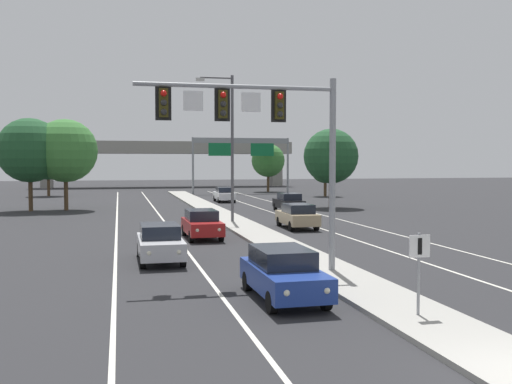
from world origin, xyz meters
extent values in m
cube|color=#9E9B93|center=(0.00, 18.00, 0.07)|extent=(2.40, 110.00, 0.15)
cube|color=silver|center=(-4.70, 25.00, 0.00)|extent=(0.14, 100.00, 0.01)
cube|color=silver|center=(4.70, 25.00, 0.00)|extent=(0.14, 100.00, 0.01)
cube|color=silver|center=(-8.00, 25.00, 0.00)|extent=(0.14, 100.00, 0.01)
cube|color=silver|center=(8.00, 25.00, 0.00)|extent=(0.14, 100.00, 0.01)
cylinder|color=gray|center=(0.02, 11.39, 3.75)|extent=(0.24, 0.24, 7.20)
cylinder|color=gray|center=(-3.65, 11.39, 6.95)|extent=(7.34, 0.16, 0.16)
cube|color=black|center=(-2.07, 11.43, 6.30)|extent=(0.56, 0.06, 1.20)
cube|color=#38330F|center=(-2.07, 11.39, 6.30)|extent=(0.32, 0.32, 1.00)
sphere|color=red|center=(-2.07, 11.22, 6.62)|extent=(0.22, 0.22, 0.22)
sphere|color=#282828|center=(-2.07, 11.22, 6.30)|extent=(0.22, 0.22, 0.22)
sphere|color=#282828|center=(-2.07, 11.22, 5.98)|extent=(0.22, 0.22, 0.22)
cube|color=black|center=(-4.17, 11.43, 6.30)|extent=(0.56, 0.06, 1.20)
cube|color=#38330F|center=(-4.17, 11.39, 6.30)|extent=(0.32, 0.32, 1.00)
sphere|color=red|center=(-4.17, 11.22, 6.62)|extent=(0.22, 0.22, 0.22)
sphere|color=#282828|center=(-4.17, 11.22, 6.30)|extent=(0.22, 0.22, 0.22)
sphere|color=#282828|center=(-4.17, 11.22, 5.98)|extent=(0.22, 0.22, 0.22)
cube|color=black|center=(-6.27, 11.43, 6.30)|extent=(0.56, 0.06, 1.20)
cube|color=#38330F|center=(-6.27, 11.39, 6.30)|extent=(0.32, 0.32, 1.00)
sphere|color=red|center=(-6.27, 11.22, 6.62)|extent=(0.22, 0.22, 0.22)
sphere|color=#282828|center=(-6.27, 11.22, 6.30)|extent=(0.22, 0.22, 0.22)
sphere|color=#282828|center=(-6.27, 11.22, 5.98)|extent=(0.22, 0.22, 0.22)
cube|color=white|center=(-3.12, 11.37, 6.40)|extent=(0.70, 0.04, 0.70)
cube|color=white|center=(-5.22, 11.37, 6.40)|extent=(0.70, 0.04, 0.70)
cylinder|color=gray|center=(-0.05, 4.65, 1.25)|extent=(0.08, 0.08, 2.20)
cube|color=white|center=(-0.05, 4.62, 2.00)|extent=(0.60, 0.03, 0.60)
cube|color=black|center=(-0.05, 4.60, 2.00)|extent=(0.12, 0.01, 0.44)
cylinder|color=#4C4C51|center=(-0.20, 30.22, 5.15)|extent=(0.20, 0.20, 10.00)
cylinder|color=#4C4C51|center=(-1.30, 30.22, 9.95)|extent=(2.20, 0.12, 0.12)
cube|color=#B7B7B2|center=(-2.40, 30.22, 9.80)|extent=(0.56, 0.28, 0.20)
cube|color=navy|center=(-2.91, 7.72, 0.67)|extent=(1.86, 4.42, 0.70)
cube|color=black|center=(-2.92, 7.94, 1.30)|extent=(1.62, 2.40, 0.56)
sphere|color=#EAE5C6|center=(-2.31, 5.54, 0.72)|extent=(0.18, 0.18, 0.18)
sphere|color=#EAE5C6|center=(-3.46, 5.53, 0.72)|extent=(0.18, 0.18, 0.18)
cylinder|color=black|center=(-2.09, 6.23, 0.32)|extent=(0.23, 0.64, 0.64)
cylinder|color=black|center=(-3.69, 6.21, 0.32)|extent=(0.23, 0.64, 0.64)
cylinder|color=black|center=(-2.13, 9.23, 0.32)|extent=(0.23, 0.64, 0.64)
cylinder|color=black|center=(-3.73, 9.21, 0.32)|extent=(0.23, 0.64, 0.64)
cube|color=#B7B7BC|center=(-6.14, 15.55, 0.67)|extent=(1.81, 4.40, 0.70)
cube|color=black|center=(-6.14, 15.77, 1.30)|extent=(1.59, 2.38, 0.56)
sphere|color=#EAE5C6|center=(-5.56, 13.37, 0.72)|extent=(0.18, 0.18, 0.18)
sphere|color=#EAE5C6|center=(-6.71, 13.37, 0.72)|extent=(0.18, 0.18, 0.18)
cylinder|color=black|center=(-5.34, 14.05, 0.32)|extent=(0.22, 0.64, 0.64)
cylinder|color=black|center=(-6.94, 14.05, 0.32)|extent=(0.22, 0.64, 0.64)
cylinder|color=black|center=(-5.34, 17.05, 0.32)|extent=(0.22, 0.64, 0.64)
cylinder|color=black|center=(-6.94, 17.05, 0.32)|extent=(0.22, 0.64, 0.64)
cube|color=maroon|center=(-3.36, 22.68, 0.67)|extent=(1.86, 4.42, 0.70)
cube|color=black|center=(-3.37, 22.90, 1.30)|extent=(1.61, 2.40, 0.56)
sphere|color=#EAE5C6|center=(-2.76, 20.51, 0.72)|extent=(0.18, 0.18, 0.18)
sphere|color=#EAE5C6|center=(-3.91, 20.50, 0.72)|extent=(0.18, 0.18, 0.18)
cylinder|color=black|center=(-2.55, 21.19, 0.32)|extent=(0.23, 0.64, 0.64)
cylinder|color=black|center=(-4.15, 21.17, 0.32)|extent=(0.23, 0.64, 0.64)
cylinder|color=black|center=(-2.58, 24.19, 0.32)|extent=(0.23, 0.64, 0.64)
cylinder|color=black|center=(-4.18, 24.17, 0.32)|extent=(0.23, 0.64, 0.64)
cube|color=tan|center=(3.23, 26.21, 0.67)|extent=(1.90, 4.44, 0.70)
cube|color=black|center=(3.22, 25.99, 1.30)|extent=(1.64, 2.41, 0.56)
sphere|color=#EAE5C6|center=(2.70, 28.41, 0.72)|extent=(0.18, 0.18, 0.18)
sphere|color=#EAE5C6|center=(3.85, 28.38, 0.72)|extent=(0.18, 0.18, 0.18)
cylinder|color=black|center=(2.46, 27.73, 0.32)|extent=(0.23, 0.64, 0.64)
cylinder|color=black|center=(4.06, 27.70, 0.32)|extent=(0.23, 0.64, 0.64)
cylinder|color=black|center=(2.39, 24.73, 0.32)|extent=(0.23, 0.64, 0.64)
cylinder|color=black|center=(3.99, 24.70, 0.32)|extent=(0.23, 0.64, 0.64)
cube|color=black|center=(6.30, 38.64, 0.67)|extent=(1.91, 4.44, 0.70)
cube|color=black|center=(6.30, 38.42, 1.30)|extent=(1.64, 2.41, 0.56)
sphere|color=#EAE5C6|center=(5.78, 40.84, 0.72)|extent=(0.18, 0.18, 0.18)
sphere|color=#EAE5C6|center=(6.93, 40.81, 0.72)|extent=(0.18, 0.18, 0.18)
cylinder|color=black|center=(5.54, 40.16, 0.32)|extent=(0.24, 0.65, 0.64)
cylinder|color=black|center=(7.14, 40.12, 0.32)|extent=(0.24, 0.65, 0.64)
cylinder|color=black|center=(5.47, 37.16, 0.32)|extent=(0.24, 0.65, 0.64)
cylinder|color=black|center=(7.06, 37.12, 0.32)|extent=(0.24, 0.65, 0.64)
cube|color=silver|center=(3.07, 51.87, 0.67)|extent=(1.85, 4.42, 0.70)
cube|color=black|center=(3.07, 51.65, 1.30)|extent=(1.61, 2.39, 0.56)
sphere|color=#EAE5C6|center=(2.52, 54.05, 0.72)|extent=(0.18, 0.18, 0.18)
sphere|color=#EAE5C6|center=(3.67, 54.04, 0.72)|extent=(0.18, 0.18, 0.18)
cylinder|color=black|center=(2.29, 53.38, 0.32)|extent=(0.23, 0.64, 0.64)
cylinder|color=black|center=(3.89, 53.36, 0.32)|extent=(0.23, 0.64, 0.64)
cylinder|color=black|center=(2.25, 50.38, 0.32)|extent=(0.23, 0.64, 0.64)
cylinder|color=black|center=(3.85, 50.36, 0.32)|extent=(0.23, 0.64, 0.64)
cylinder|color=gray|center=(1.70, 67.70, 3.75)|extent=(0.28, 0.28, 7.50)
cylinder|color=gray|center=(14.70, 67.70, 3.75)|extent=(0.28, 0.28, 7.50)
cube|color=gray|center=(8.20, 67.70, 7.10)|extent=(13.00, 0.36, 0.70)
cube|color=#0F6033|center=(5.34, 67.50, 5.90)|extent=(3.20, 0.08, 1.70)
cube|color=#0F6033|center=(11.06, 67.50, 5.90)|extent=(3.20, 0.08, 1.70)
cube|color=gray|center=(0.00, 90.64, 6.20)|extent=(42.40, 6.40, 1.10)
cube|color=gray|center=(0.00, 87.64, 7.20)|extent=(42.40, 0.36, 0.90)
cube|color=gray|center=(-19.20, 90.64, 2.83)|extent=(1.80, 2.40, 5.65)
cube|color=gray|center=(19.20, 90.64, 2.83)|extent=(1.80, 2.40, 5.65)
cylinder|color=#4C3823|center=(11.22, 41.59, 1.38)|extent=(0.36, 0.36, 2.76)
sphere|color=#1E4C28|center=(11.22, 41.59, 4.78)|extent=(5.05, 5.05, 5.05)
cylinder|color=#4C3823|center=(-12.34, 44.22, 1.51)|extent=(0.36, 0.36, 3.02)
sphere|color=#387533|center=(-12.34, 44.22, 5.22)|extent=(5.51, 5.51, 5.51)
cylinder|color=#4C3823|center=(12.85, 71.33, 1.29)|extent=(0.36, 0.36, 2.57)
sphere|color=#387533|center=(12.85, 71.33, 4.46)|extent=(4.71, 4.71, 4.71)
cylinder|color=#4C3823|center=(16.90, 58.79, 1.00)|extent=(0.36, 0.36, 2.01)
sphere|color=#235623|center=(16.90, 58.79, 3.47)|extent=(3.67, 3.67, 3.67)
cylinder|color=#4C3823|center=(-16.32, 67.03, 1.25)|extent=(0.36, 0.36, 2.49)
sphere|color=#1E4C28|center=(-16.32, 67.03, 4.31)|extent=(4.56, 4.56, 4.56)
cylinder|color=#4C3823|center=(-15.24, 44.05, 1.51)|extent=(0.36, 0.36, 3.03)
sphere|color=#1E4C28|center=(-15.24, 44.05, 5.24)|extent=(5.54, 5.54, 5.54)
camera|label=1|loc=(-7.81, -9.47, 4.24)|focal=41.20mm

